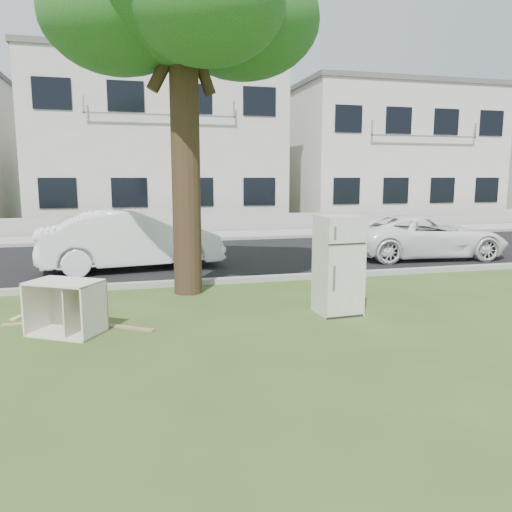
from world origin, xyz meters
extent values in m
plane|color=#344D1B|center=(0.00, 0.00, 0.00)|extent=(120.00, 120.00, 0.00)
cube|color=black|center=(0.00, 6.00, 0.01)|extent=(120.00, 7.00, 0.01)
cube|color=gray|center=(0.00, 2.45, 0.00)|extent=(120.00, 0.18, 0.12)
cube|color=gray|center=(0.00, 9.55, 0.00)|extent=(120.00, 0.18, 0.12)
cube|color=gray|center=(0.00, 11.00, 0.01)|extent=(120.00, 2.80, 0.01)
cube|color=gray|center=(0.00, 12.60, 0.35)|extent=(120.00, 0.15, 0.70)
cylinder|color=black|center=(-0.40, 1.80, 2.60)|extent=(0.54, 0.54, 5.20)
cube|color=beige|center=(0.00, 17.50, 3.60)|extent=(11.00, 8.00, 7.20)
cube|color=#595451|center=(0.00, 17.50, 7.32)|extent=(11.22, 8.16, 0.24)
cube|color=silver|center=(12.00, 17.50, 3.30)|extent=(10.00, 8.00, 6.60)
cube|color=#595451|center=(12.00, 17.50, 6.72)|extent=(10.20, 8.16, 0.24)
cube|color=#B3AEA2|center=(1.81, -0.29, 0.81)|extent=(0.70, 0.66, 1.61)
cube|color=white|center=(-2.40, -0.34, 0.39)|extent=(1.16, 1.03, 0.77)
cube|color=#A07C4D|center=(-2.85, 0.32, 0.01)|extent=(1.11, 0.12, 0.02)
cube|color=#936C4D|center=(-1.60, -0.27, 0.01)|extent=(0.87, 0.65, 0.02)
cube|color=tan|center=(-3.14, 0.95, 0.01)|extent=(0.43, 0.80, 0.02)
imported|color=white|center=(-1.43, 4.65, 0.72)|extent=(4.52, 2.11, 1.43)
imported|color=white|center=(6.51, 4.39, 0.60)|extent=(4.47, 2.38, 1.19)
camera|label=1|loc=(-1.50, -7.70, 2.22)|focal=35.00mm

